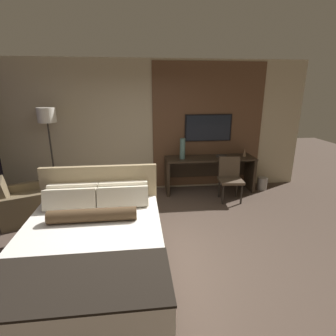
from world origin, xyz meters
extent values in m
plane|color=#4C3D33|center=(0.00, 0.00, 0.00)|extent=(16.00, 16.00, 0.00)
cube|color=#BCAD8E|center=(0.00, 2.60, 1.40)|extent=(7.20, 0.06, 2.80)
cube|color=brown|center=(1.44, 2.56, 1.40)|extent=(2.44, 0.03, 2.70)
cube|color=#33281E|center=(-0.70, -0.42, 0.11)|extent=(1.63, 2.13, 0.22)
cube|color=silver|center=(-0.70, -0.42, 0.42)|extent=(1.68, 2.20, 0.39)
cube|color=black|center=(-0.70, -1.14, 0.62)|extent=(1.70, 0.77, 0.02)
cube|color=#998460|center=(-0.70, 0.72, 0.56)|extent=(1.71, 0.08, 1.11)
cube|color=beige|center=(-1.06, 0.58, 0.75)|extent=(0.71, 0.23, 0.31)
cube|color=beige|center=(-0.34, 0.58, 0.75)|extent=(0.71, 0.23, 0.31)
cube|color=beige|center=(-1.06, 0.37, 0.75)|extent=(0.71, 0.25, 0.32)
cube|color=beige|center=(-0.34, 0.37, 0.75)|extent=(0.71, 0.25, 0.32)
cylinder|color=#4C3823|center=(-0.70, -0.05, 0.70)|extent=(1.09, 0.17, 0.17)
cube|color=#2D2319|center=(1.44, 2.25, 0.76)|extent=(1.94, 0.56, 0.03)
cube|color=#2D2319|center=(0.50, 2.25, 0.37)|extent=(0.06, 0.50, 0.74)
cube|color=#2D2319|center=(2.38, 2.25, 0.37)|extent=(0.06, 0.50, 0.74)
cube|color=#2D2319|center=(1.44, 2.51, 0.44)|extent=(1.82, 0.02, 0.37)
cube|color=black|center=(1.44, 2.52, 1.38)|extent=(1.04, 0.04, 0.59)
cube|color=black|center=(1.44, 2.50, 1.38)|extent=(0.98, 0.01, 0.54)
cube|color=#4C3D2D|center=(1.73, 1.69, 0.43)|extent=(0.50, 0.48, 0.05)
cube|color=#4C3D2D|center=(1.74, 1.88, 0.67)|extent=(0.43, 0.14, 0.42)
cylinder|color=black|center=(1.52, 1.53, 0.20)|extent=(0.04, 0.04, 0.41)
cylinder|color=black|center=(1.89, 1.50, 0.20)|extent=(0.04, 0.04, 0.41)
cylinder|color=black|center=(1.56, 1.88, 0.20)|extent=(0.04, 0.04, 0.41)
cylinder|color=black|center=(1.93, 1.85, 0.20)|extent=(0.04, 0.04, 0.41)
cube|color=brown|center=(-2.12, 1.36, 0.20)|extent=(0.92, 0.84, 0.40)
cube|color=brown|center=(-2.40, 1.25, 0.58)|extent=(0.41, 0.63, 0.38)
cube|color=brown|center=(-1.99, 1.04, 0.27)|extent=(0.74, 0.38, 0.54)
cube|color=brown|center=(-2.25, 1.69, 0.27)|extent=(0.74, 0.38, 0.54)
cylinder|color=#282623|center=(-1.81, 2.16, 0.01)|extent=(0.28, 0.28, 0.03)
cylinder|color=#332D28|center=(-1.81, 2.16, 0.81)|extent=(0.03, 0.03, 1.63)
cylinder|color=silver|center=(-1.81, 2.16, 1.73)|extent=(0.34, 0.34, 0.28)
cylinder|color=#4C706B|center=(0.82, 2.22, 0.99)|extent=(0.11, 0.11, 0.44)
cone|color=#846647|center=(2.21, 2.27, 0.86)|extent=(0.08, 0.08, 0.18)
cube|color=#332D28|center=(1.70, 2.30, 0.79)|extent=(0.26, 0.22, 0.03)
cylinder|color=gray|center=(2.67, 2.20, 0.14)|extent=(0.22, 0.22, 0.28)
camera|label=1|loc=(-0.11, -3.10, 2.23)|focal=28.00mm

